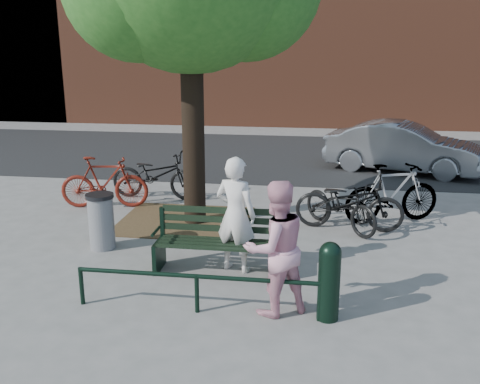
% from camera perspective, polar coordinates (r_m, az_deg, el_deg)
% --- Properties ---
extents(ground, '(90.00, 90.00, 0.00)m').
position_cam_1_polar(ground, '(7.89, -2.65, -8.56)').
color(ground, gray).
rests_on(ground, ground).
extents(dirt_pit, '(2.40, 2.00, 0.02)m').
position_cam_1_polar(dirt_pit, '(10.09, -5.90, -3.07)').
color(dirt_pit, brown).
rests_on(dirt_pit, ground).
extents(road, '(40.00, 7.00, 0.01)m').
position_cam_1_polar(road, '(15.96, 3.08, 3.94)').
color(road, black).
rests_on(road, ground).
extents(park_bench, '(1.74, 0.54, 0.97)m').
position_cam_1_polar(park_bench, '(7.78, -2.58, -5.11)').
color(park_bench, black).
rests_on(park_bench, ground).
extents(guard_railing, '(3.06, 0.06, 0.51)m').
position_cam_1_polar(guard_railing, '(6.66, -4.65, -9.56)').
color(guard_railing, black).
rests_on(guard_railing, ground).
extents(person_left, '(0.72, 0.59, 1.70)m').
position_cam_1_polar(person_left, '(7.68, -0.47, -2.42)').
color(person_left, silver).
rests_on(person_left, ground).
extents(person_right, '(1.03, 0.97, 1.69)m').
position_cam_1_polar(person_right, '(6.49, 3.82, -6.01)').
color(person_right, pink).
rests_on(person_right, ground).
extents(bollard, '(0.27, 0.27, 0.99)m').
position_cam_1_polar(bollard, '(6.52, 9.49, -9.08)').
color(bollard, black).
rests_on(bollard, ground).
extents(litter_bin, '(0.45, 0.45, 0.91)m').
position_cam_1_polar(litter_bin, '(8.90, -14.58, -3.01)').
color(litter_bin, gray).
rests_on(litter_bin, ground).
extents(bicycle_a, '(1.99, 0.78, 1.03)m').
position_cam_1_polar(bicycle_a, '(11.54, -8.95, 1.81)').
color(bicycle_a, black).
rests_on(bicycle_a, ground).
extents(bicycle_b, '(1.81, 0.78, 1.05)m').
position_cam_1_polar(bicycle_b, '(11.09, -14.27, 1.02)').
color(bicycle_b, '#60170D').
rests_on(bicycle_b, ground).
extents(bicycle_c, '(1.96, 0.84, 1.00)m').
position_cam_1_polar(bicycle_c, '(9.68, 11.58, -1.09)').
color(bicycle_c, black).
rests_on(bicycle_c, ground).
extents(bicycle_d, '(1.93, 1.17, 1.12)m').
position_cam_1_polar(bicycle_d, '(10.23, 15.93, -0.12)').
color(bicycle_d, gray).
rests_on(bicycle_d, ground).
extents(bicycle_e, '(1.62, 1.70, 0.92)m').
position_cam_1_polar(bicycle_e, '(9.68, 10.69, -1.30)').
color(bicycle_e, black).
rests_on(bicycle_e, ground).
extents(parked_car, '(4.12, 2.49, 1.28)m').
position_cam_1_polar(parked_car, '(14.38, 16.99, 4.56)').
color(parked_car, gray).
rests_on(parked_car, ground).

